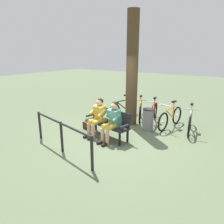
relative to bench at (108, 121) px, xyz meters
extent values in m
plane|color=#566647|center=(-0.23, 0.11, -0.51)|extent=(40.00, 40.00, 0.00)
cube|color=black|center=(0.02, 0.08, -0.08)|extent=(1.66, 0.74, 0.05)
cube|color=black|center=(-0.02, -0.11, 0.15)|extent=(1.60, 0.44, 0.42)
cube|color=black|center=(-0.73, 0.23, 0.05)|extent=(0.14, 0.40, 0.05)
cube|color=black|center=(0.76, -0.07, 0.05)|extent=(0.14, 0.40, 0.05)
cylinder|color=black|center=(-0.66, 0.39, -0.31)|extent=(0.07, 0.07, 0.40)
cylinder|color=black|center=(0.76, 0.11, -0.31)|extent=(0.07, 0.07, 0.40)
cylinder|color=black|center=(-0.72, 0.05, -0.31)|extent=(0.07, 0.07, 0.40)
cylinder|color=black|center=(0.69, -0.23, -0.31)|extent=(0.07, 0.07, 0.40)
cube|color=#4C8C7A|center=(-0.31, 0.12, 0.20)|extent=(0.43, 0.37, 0.55)
sphere|color=#D8A884|center=(-0.30, 0.14, 0.56)|extent=(0.21, 0.21, 0.21)
sphere|color=black|center=(-0.31, 0.11, 0.59)|extent=(0.20, 0.20, 0.20)
cylinder|color=gold|center=(-0.37, 0.34, -0.02)|extent=(0.22, 0.42, 0.15)
cylinder|color=#D8A884|center=(-0.33, 0.53, -0.28)|extent=(0.11, 0.11, 0.45)
cube|color=black|center=(-0.31, 0.63, -0.47)|extent=(0.13, 0.23, 0.07)
cylinder|color=#4C8C7A|center=(-0.48, 0.28, 0.27)|extent=(0.15, 0.32, 0.23)
cylinder|color=gold|center=(-0.17, 0.30, -0.02)|extent=(0.22, 0.42, 0.15)
cylinder|color=#D8A884|center=(-0.13, 0.50, -0.28)|extent=(0.11, 0.11, 0.45)
cube|color=black|center=(-0.11, 0.59, -0.47)|extent=(0.13, 0.23, 0.07)
cylinder|color=#4C8C7A|center=(-0.09, 0.20, 0.27)|extent=(0.15, 0.32, 0.23)
cube|color=silver|center=(-0.25, 0.42, 0.26)|extent=(0.22, 0.16, 0.09)
cube|color=gold|center=(0.32, 0.00, 0.20)|extent=(0.43, 0.37, 0.55)
sphere|color=#D8A884|center=(0.33, 0.02, 0.56)|extent=(0.21, 0.21, 0.21)
sphere|color=black|center=(0.32, -0.01, 0.59)|extent=(0.20, 0.20, 0.20)
cylinder|color=gold|center=(0.26, 0.21, -0.02)|extent=(0.22, 0.42, 0.15)
cylinder|color=#D8A884|center=(0.30, 0.41, -0.28)|extent=(0.11, 0.11, 0.45)
cube|color=black|center=(0.32, 0.51, -0.47)|extent=(0.13, 0.23, 0.07)
cylinder|color=gold|center=(0.15, 0.15, 0.27)|extent=(0.15, 0.32, 0.23)
cylinder|color=gold|center=(0.46, 0.17, -0.02)|extent=(0.22, 0.42, 0.15)
cylinder|color=#D8A884|center=(0.50, 0.37, -0.28)|extent=(0.11, 0.11, 0.45)
cube|color=black|center=(0.52, 0.47, -0.47)|extent=(0.13, 0.23, 0.07)
cylinder|color=gold|center=(0.54, 0.08, 0.27)|extent=(0.15, 0.32, 0.23)
cube|color=#3F1E14|center=(1.01, -0.12, -0.39)|extent=(0.33, 0.21, 0.24)
cylinder|color=#4C3823|center=(0.02, -1.48, 1.47)|extent=(0.42, 0.42, 3.95)
cylinder|color=slate|center=(-0.80, -1.20, -0.14)|extent=(0.36, 0.36, 0.73)
cylinder|color=black|center=(-0.80, -1.20, 0.24)|extent=(0.38, 0.38, 0.03)
torus|color=black|center=(-2.12, -1.38, -0.18)|extent=(0.19, 0.66, 0.66)
cylinder|color=silver|center=(-2.12, -1.38, -0.18)|extent=(0.06, 0.07, 0.06)
torus|color=black|center=(-1.92, -2.38, -0.18)|extent=(0.19, 0.66, 0.66)
cylinder|color=silver|center=(-1.92, -2.38, -0.18)|extent=(0.06, 0.07, 0.06)
cylinder|color=silver|center=(-2.02, -1.88, 0.20)|extent=(0.17, 0.63, 0.04)
cylinder|color=silver|center=(-2.03, -1.80, 0.00)|extent=(0.16, 0.59, 0.43)
cylinder|color=silver|center=(-1.98, -2.06, 0.12)|extent=(0.04, 0.04, 0.55)
cube|color=black|center=(-1.98, -2.06, 0.40)|extent=(0.13, 0.23, 0.05)
cylinder|color=#B2B2B7|center=(-2.10, -1.48, 0.37)|extent=(0.48, 0.13, 0.03)
torus|color=black|center=(-1.27, -1.39, -0.18)|extent=(0.16, 0.66, 0.66)
cylinder|color=silver|center=(-1.27, -1.39, -0.18)|extent=(0.06, 0.07, 0.06)
torus|color=black|center=(-1.42, -2.40, -0.18)|extent=(0.16, 0.66, 0.66)
cylinder|color=silver|center=(-1.42, -2.40, -0.18)|extent=(0.06, 0.07, 0.06)
cylinder|color=orange|center=(-1.34, -1.89, 0.20)|extent=(0.13, 0.63, 0.04)
cylinder|color=orange|center=(-1.33, -1.81, 0.00)|extent=(0.13, 0.60, 0.43)
cylinder|color=orange|center=(-1.37, -2.08, 0.12)|extent=(0.04, 0.04, 0.55)
cube|color=black|center=(-1.37, -2.08, 0.40)|extent=(0.12, 0.23, 0.05)
cylinder|color=#B2B2B7|center=(-1.28, -1.49, 0.37)|extent=(0.48, 0.10, 0.03)
torus|color=black|center=(-0.74, -1.60, -0.18)|extent=(0.22, 0.65, 0.66)
cylinder|color=silver|center=(-0.74, -1.60, -0.18)|extent=(0.06, 0.07, 0.06)
torus|color=black|center=(-0.49, -2.59, -0.18)|extent=(0.22, 0.65, 0.66)
cylinder|color=silver|center=(-0.49, -2.59, -0.18)|extent=(0.06, 0.07, 0.06)
cylinder|color=#B71414|center=(-0.62, -2.09, 0.20)|extent=(0.19, 0.62, 0.04)
cylinder|color=#B71414|center=(-0.64, -2.01, 0.00)|extent=(0.18, 0.59, 0.43)
cylinder|color=#B71414|center=(-0.57, -2.27, 0.12)|extent=(0.04, 0.04, 0.55)
cube|color=black|center=(-0.57, -2.27, 0.40)|extent=(0.14, 0.24, 0.05)
cylinder|color=#B2B2B7|center=(-0.72, -1.70, 0.37)|extent=(0.47, 0.15, 0.03)
torus|color=black|center=(-0.25, -1.67, -0.18)|extent=(0.33, 0.62, 0.66)
cylinder|color=silver|center=(-0.25, -1.67, -0.18)|extent=(0.07, 0.08, 0.06)
torus|color=black|center=(0.17, -2.60, -0.18)|extent=(0.33, 0.62, 0.66)
cylinder|color=silver|center=(0.17, -2.60, -0.18)|extent=(0.07, 0.08, 0.06)
cylinder|color=orange|center=(-0.04, -2.14, 0.20)|extent=(0.30, 0.59, 0.04)
cylinder|color=orange|center=(-0.07, -2.07, 0.00)|extent=(0.29, 0.56, 0.43)
cylinder|color=orange|center=(0.04, -2.30, 0.12)|extent=(0.04, 0.04, 0.55)
cube|color=black|center=(0.04, -2.30, 0.40)|extent=(0.17, 0.24, 0.05)
cylinder|color=#B2B2B7|center=(-0.21, -1.77, 0.37)|extent=(0.45, 0.23, 0.03)
torus|color=black|center=(0.74, -1.45, -0.18)|extent=(0.18, 0.66, 0.66)
cylinder|color=silver|center=(0.74, -1.45, -0.18)|extent=(0.06, 0.07, 0.06)
torus|color=black|center=(0.55, -2.46, -0.18)|extent=(0.18, 0.66, 0.66)
cylinder|color=silver|center=(0.55, -2.46, -0.18)|extent=(0.06, 0.07, 0.06)
cylinder|color=black|center=(0.65, -1.95, 0.20)|extent=(0.16, 0.63, 0.04)
cylinder|color=black|center=(0.66, -1.88, 0.00)|extent=(0.15, 0.59, 0.43)
cylinder|color=black|center=(0.61, -2.13, 0.12)|extent=(0.04, 0.04, 0.55)
cube|color=black|center=(0.61, -2.13, 0.40)|extent=(0.13, 0.23, 0.05)
cylinder|color=#B2B2B7|center=(0.72, -1.55, 0.37)|extent=(0.48, 0.12, 0.03)
cylinder|color=black|center=(-0.84, 1.84, -0.08)|extent=(0.07, 0.07, 0.85)
cylinder|color=black|center=(0.42, 1.57, -0.08)|extent=(0.07, 0.07, 0.85)
cylinder|color=black|center=(1.67, 1.30, -0.08)|extent=(0.07, 0.07, 0.85)
cylinder|color=black|center=(0.42, 1.57, 0.30)|extent=(2.52, 0.60, 0.06)
camera|label=1|loc=(-3.54, 5.04, 2.08)|focal=33.35mm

